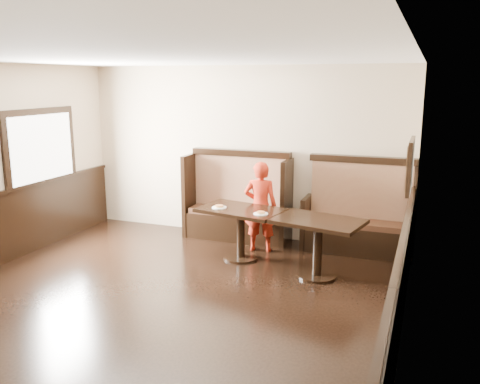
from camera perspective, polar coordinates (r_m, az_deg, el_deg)
The scene contains 9 objects.
ground at distance 5.76m, azimuth -12.31°, elevation -14.28°, with size 7.00×7.00×0.00m, color black.
room_shell at distance 5.88m, azimuth -13.58°, elevation -6.73°, with size 7.00×7.00×7.00m.
booth_main at distance 8.36m, azimuth -0.20°, elevation -1.66°, with size 1.75×0.72×1.45m.
booth_neighbor at distance 7.91m, azimuth 13.13°, elevation -3.16°, with size 1.65×0.72×1.45m.
table_main at distance 7.36m, azimuth 0.08°, elevation -3.20°, with size 1.30×0.94×0.76m.
table_neighbor at distance 6.76m, azimuth 8.75°, elevation -4.70°, with size 1.26×0.96×0.79m.
child at distance 7.68m, azimuth 2.31°, elevation -1.66°, with size 0.51×0.33×1.39m, color #B22613.
pizza_plate_left at distance 7.36m, azimuth -2.34°, elevation -1.68°, with size 0.21×0.21×0.04m.
pizza_plate_right at distance 7.02m, azimuth 2.35°, elevation -2.39°, with size 0.20×0.20×0.04m.
Camera 1 is at (2.88, -4.28, 2.56)m, focal length 38.00 mm.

